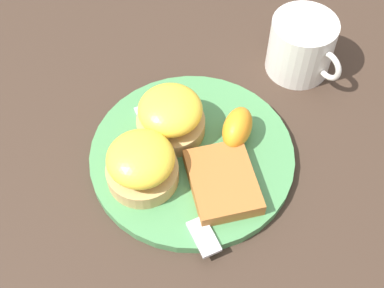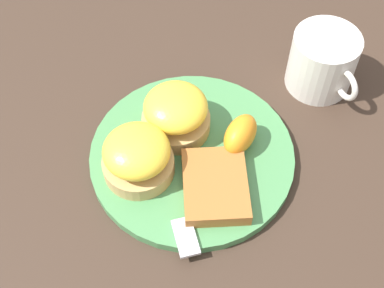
# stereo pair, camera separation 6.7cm
# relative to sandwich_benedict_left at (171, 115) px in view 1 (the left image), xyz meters

# --- Properties ---
(ground_plane) EXTENTS (1.10, 1.10, 0.00)m
(ground_plane) POSITION_rel_sandwich_benedict_left_xyz_m (0.05, -0.00, -0.05)
(ground_plane) COLOR #38281E
(plate) EXTENTS (0.26, 0.26, 0.01)m
(plate) POSITION_rel_sandwich_benedict_left_xyz_m (0.05, -0.00, -0.04)
(plate) COLOR #47844C
(plate) RESTS_ON ground_plane
(sandwich_benedict_left) EXTENTS (0.09, 0.09, 0.06)m
(sandwich_benedict_left) POSITION_rel_sandwich_benedict_left_xyz_m (0.00, 0.00, 0.00)
(sandwich_benedict_left) COLOR tan
(sandwich_benedict_left) RESTS_ON plate
(sandwich_benedict_right) EXTENTS (0.09, 0.09, 0.06)m
(sandwich_benedict_right) POSITION_rel_sandwich_benedict_left_xyz_m (0.04, -0.07, 0.00)
(sandwich_benedict_right) COLOR tan
(sandwich_benedict_right) RESTS_ON plate
(hashbrown_patty) EXTENTS (0.12, 0.11, 0.02)m
(hashbrown_patty) POSITION_rel_sandwich_benedict_left_xyz_m (0.11, 0.00, -0.02)
(hashbrown_patty) COLOR #9E5F2B
(hashbrown_patty) RESTS_ON plate
(orange_wedge) EXTENTS (0.06, 0.07, 0.04)m
(orange_wedge) POSITION_rel_sandwich_benedict_left_xyz_m (0.06, 0.06, -0.01)
(orange_wedge) COLOR orange
(orange_wedge) RESTS_ON plate
(fork) EXTENTS (0.23, 0.07, 0.00)m
(fork) POSITION_rel_sandwich_benedict_left_xyz_m (0.07, -0.05, -0.03)
(fork) COLOR silver
(fork) RESTS_ON plate
(cup) EXTENTS (0.12, 0.09, 0.09)m
(cup) POSITION_rel_sandwich_benedict_left_xyz_m (0.01, 0.22, -0.00)
(cup) COLOR silver
(cup) RESTS_ON ground_plane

